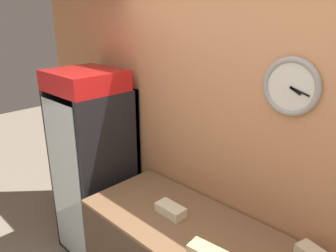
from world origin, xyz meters
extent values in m
cube|color=tan|center=(0.00, 1.34, 1.35)|extent=(5.20, 0.06, 2.70)
torus|color=gray|center=(0.27, 1.29, 1.91)|extent=(0.36, 0.04, 0.36)
cylinder|color=silver|center=(0.27, 1.29, 1.91)|extent=(0.30, 0.01, 0.30)
cube|color=black|center=(0.31, 1.28, 1.89)|extent=(0.08, 0.01, 0.05)
cube|color=black|center=(0.33, 1.28, 1.89)|extent=(0.12, 0.01, 0.04)
cube|color=brown|center=(0.00, 0.92, 0.90)|extent=(1.97, 0.74, 0.02)
cube|color=black|center=(-1.43, 1.27, 0.83)|extent=(0.62, 0.04, 1.67)
cube|color=black|center=(-1.71, 0.97, 0.83)|extent=(0.05, 0.63, 1.67)
cube|color=black|center=(-1.14, 0.97, 0.83)|extent=(0.05, 0.63, 1.67)
cube|color=black|center=(-1.43, 0.97, 0.03)|extent=(0.62, 0.63, 0.05)
cube|color=white|center=(-1.43, 1.24, 0.83)|extent=(0.52, 0.02, 1.57)
cube|color=silver|center=(-1.43, 0.65, 0.83)|extent=(0.52, 0.01, 1.57)
cube|color=red|center=(-1.43, 0.94, 1.76)|extent=(0.62, 0.57, 0.18)
cube|color=silver|center=(-1.43, 0.95, 0.40)|extent=(0.50, 0.51, 0.01)
cube|color=silver|center=(-1.43, 0.95, 0.69)|extent=(0.50, 0.51, 0.01)
cube|color=silver|center=(-1.43, 0.95, 0.99)|extent=(0.50, 0.51, 0.01)
cube|color=silver|center=(-1.43, 0.95, 1.29)|extent=(0.50, 0.51, 0.01)
cylinder|color=#5B2D19|center=(-1.45, 0.74, 1.36)|extent=(0.07, 0.07, 0.12)
cylinder|color=#5B2D19|center=(-1.45, 0.74, 1.44)|extent=(0.03, 0.03, 0.05)
cylinder|color=#B2231E|center=(-1.44, 0.74, 0.48)|extent=(0.07, 0.07, 0.15)
cylinder|color=#B2231E|center=(-1.44, 0.74, 0.58)|extent=(0.03, 0.03, 0.06)
cylinder|color=navy|center=(-1.58, 0.74, 0.47)|extent=(0.07, 0.07, 0.12)
cylinder|color=navy|center=(-1.58, 0.74, 0.55)|extent=(0.03, 0.03, 0.05)
cylinder|color=#B2BCCC|center=(-1.60, 0.74, 1.08)|extent=(0.07, 0.07, 0.16)
cylinder|color=#B2BCCC|center=(-1.60, 0.74, 1.19)|extent=(0.03, 0.03, 0.07)
cylinder|color=orange|center=(-1.36, 0.74, 0.79)|extent=(0.07, 0.07, 0.18)
cylinder|color=orange|center=(-1.36, 0.74, 0.92)|extent=(0.03, 0.03, 0.08)
cylinder|color=#5B2D19|center=(-1.27, 0.73, 1.07)|extent=(0.06, 0.06, 0.14)
cylinder|color=#5B2D19|center=(-1.27, 0.73, 1.17)|extent=(0.02, 0.02, 0.06)
cylinder|color=#5B2D19|center=(-1.35, 0.73, 0.48)|extent=(0.06, 0.06, 0.16)
cylinder|color=#5B2D19|center=(-1.35, 0.73, 0.60)|extent=(0.02, 0.02, 0.07)
cylinder|color=#2D6B38|center=(-1.58, 0.73, 1.36)|extent=(0.06, 0.06, 0.13)
cylinder|color=#2D6B38|center=(-1.58, 0.73, 1.45)|extent=(0.02, 0.02, 0.05)
cylinder|color=#B2BCCC|center=(-1.36, 0.73, 1.36)|extent=(0.06, 0.06, 0.12)
cylinder|color=#B2BCCC|center=(-1.36, 0.73, 1.44)|extent=(0.02, 0.02, 0.05)
cylinder|color=navy|center=(-1.22, 0.74, 0.47)|extent=(0.06, 0.06, 0.14)
cylinder|color=navy|center=(-1.22, 0.74, 0.57)|extent=(0.03, 0.03, 0.06)
cube|color=beige|center=(-0.34, 0.91, 0.95)|extent=(0.23, 0.12, 0.07)
camera|label=1|loc=(1.09, -0.57, 2.33)|focal=35.00mm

